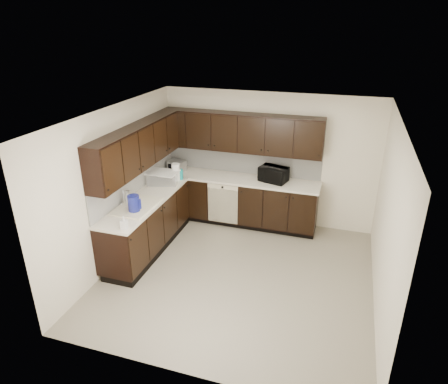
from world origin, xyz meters
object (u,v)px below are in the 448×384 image
object	(u,v)px
toaster_oven	(177,166)
storage_bin	(163,178)
sink	(137,210)
microwave	(273,174)
blue_pitcher	(134,204)

from	to	relation	value
toaster_oven	storage_bin	distance (m)	0.68
sink	microwave	size ratio (longest dim) A/B	1.66
sink	toaster_oven	bearing A→B (deg)	91.92
sink	storage_bin	world-z (taller)	sink
sink	toaster_oven	distance (m)	1.73
sink	storage_bin	xyz separation A→B (m)	(-0.03, 1.05, 0.16)
microwave	blue_pitcher	distance (m)	2.60
toaster_oven	microwave	bearing A→B (deg)	13.93
microwave	storage_bin	size ratio (longest dim) A/B	0.95
microwave	blue_pitcher	world-z (taller)	microwave
storage_bin	sink	bearing A→B (deg)	-88.25
toaster_oven	blue_pitcher	xyz separation A→B (m)	(0.12, -1.89, 0.04)
sink	microwave	xyz separation A→B (m)	(1.85, 1.73, 0.20)
toaster_oven	storage_bin	xyz separation A→B (m)	(0.03, -0.68, 0.00)
blue_pitcher	microwave	bearing A→B (deg)	22.24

